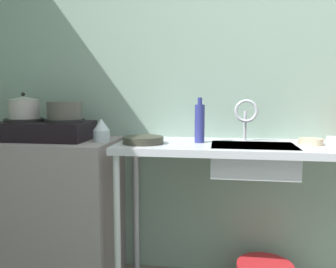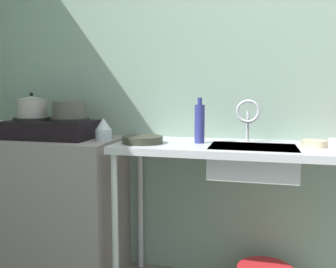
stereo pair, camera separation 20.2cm
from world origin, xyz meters
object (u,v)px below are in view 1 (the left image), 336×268
(pot_on_right_burner, at_px, (65,110))
(pot_on_left_burner, at_px, (24,107))
(faucet, at_px, (246,114))
(bottle_by_sink, at_px, (200,123))
(stove, at_px, (45,130))
(percolator, at_px, (101,130))
(sink_basin, at_px, (253,160))
(cup_by_rack, at_px, (335,143))
(small_bowl_on_drainboard, at_px, (311,142))
(frying_pan, at_px, (143,140))

(pot_on_right_burner, bearing_deg, pot_on_left_burner, 180.00)
(pot_on_right_burner, distance_m, faucet, 1.09)
(pot_on_right_burner, height_order, bottle_by_sink, bottle_by_sink)
(stove, bearing_deg, percolator, -3.45)
(stove, relative_size, bottle_by_sink, 2.12)
(stove, relative_size, percolator, 4.04)
(pot_on_left_burner, bearing_deg, sink_basin, -1.66)
(cup_by_rack, bearing_deg, sink_basin, 171.87)
(stove, xyz_separation_m, faucet, (1.22, 0.10, 0.10))
(faucet, height_order, bottle_by_sink, bottle_by_sink)
(bottle_by_sink, bearing_deg, faucet, 16.72)
(small_bowl_on_drainboard, bearing_deg, sink_basin, -168.51)
(percolator, xyz_separation_m, frying_pan, (0.26, -0.05, -0.05))
(cup_by_rack, bearing_deg, small_bowl_on_drainboard, 126.68)
(percolator, distance_m, faucet, 0.87)
(percolator, distance_m, small_bowl_on_drainboard, 1.21)
(cup_by_rack, relative_size, bottle_by_sink, 0.34)
(sink_basin, relative_size, faucet, 1.84)
(pot_on_left_burner, xyz_separation_m, cup_by_rack, (1.80, -0.10, -0.17))
(bottle_by_sink, bearing_deg, cup_by_rack, -9.30)
(bottle_by_sink, bearing_deg, sink_basin, -10.88)
(pot_on_left_burner, relative_size, bottle_by_sink, 0.71)
(small_bowl_on_drainboard, bearing_deg, pot_on_right_burner, -179.02)
(pot_on_right_burner, xyz_separation_m, bottle_by_sink, (0.82, 0.02, -0.07))
(faucet, bearing_deg, percolator, -171.89)
(faucet, bearing_deg, bottle_by_sink, -163.28)
(faucet, bearing_deg, cup_by_rack, -23.93)
(sink_basin, distance_m, frying_pan, 0.63)
(pot_on_right_burner, distance_m, frying_pan, 0.53)
(pot_on_right_burner, xyz_separation_m, cup_by_rack, (1.53, -0.10, -0.15))
(pot_on_right_burner, xyz_separation_m, small_bowl_on_drainboard, (1.44, 0.02, -0.17))
(faucet, distance_m, cup_by_rack, 0.51)
(sink_basin, bearing_deg, percolator, 178.85)
(percolator, bearing_deg, faucet, 8.11)
(pot_on_left_burner, distance_m, small_bowl_on_drainboard, 1.72)
(percolator, relative_size, faucet, 0.55)
(faucet, bearing_deg, frying_pan, -164.05)
(pot_on_right_burner, bearing_deg, small_bowl_on_drainboard, 0.98)
(stove, distance_m, bottle_by_sink, 0.96)
(pot_on_left_burner, distance_m, cup_by_rack, 1.81)
(stove, bearing_deg, frying_pan, -6.19)
(percolator, height_order, small_bowl_on_drainboard, percolator)
(pot_on_left_burner, distance_m, faucet, 1.36)
(frying_pan, distance_m, cup_by_rack, 1.03)
(sink_basin, height_order, small_bowl_on_drainboard, small_bowl_on_drainboard)
(sink_basin, bearing_deg, pot_on_left_burner, 178.34)
(pot_on_left_burner, relative_size, faucet, 0.74)
(sink_basin, distance_m, faucet, 0.29)
(pot_on_right_burner, relative_size, small_bowl_on_drainboard, 1.55)
(percolator, distance_m, bottle_by_sink, 0.59)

